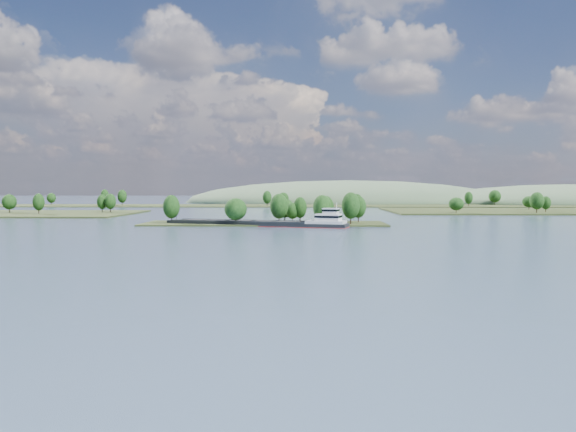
{
  "coord_description": "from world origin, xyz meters",
  "views": [
    {
      "loc": [
        15.76,
        -52.39,
        15.46
      ],
      "look_at": [
        11.14,
        130.0,
        6.0
      ],
      "focal_mm": 35.0,
      "sensor_mm": 36.0,
      "label": 1
    }
  ],
  "objects": [
    {
      "name": "cargo_barge",
      "position": [
        2.22,
        168.74,
        1.27
      ],
      "size": [
        74.2,
        29.1,
        10.1
      ],
      "color": "black",
      "rests_on": "ground"
    },
    {
      "name": "tree_island",
      "position": [
        6.06,
        178.64,
        4.06
      ],
      "size": [
        100.0,
        30.77,
        14.02
      ],
      "color": "#242E14",
      "rests_on": "ground"
    },
    {
      "name": "hill_east",
      "position": [
        260.0,
        470.0,
        0.0
      ],
      "size": [
        260.0,
        140.0,
        36.0
      ],
      "primitive_type": "ellipsoid",
      "color": "#435A3E",
      "rests_on": "ground"
    },
    {
      "name": "hill_west",
      "position": [
        60.0,
        500.0,
        0.0
      ],
      "size": [
        320.0,
        160.0,
        44.0
      ],
      "primitive_type": "ellipsoid",
      "color": "#435A3E",
      "rests_on": "ground"
    },
    {
      "name": "back_shoreline",
      "position": [
        7.6,
        399.78,
        0.65
      ],
      "size": [
        900.0,
        60.0,
        15.48
      ],
      "color": "#242E14",
      "rests_on": "ground"
    },
    {
      "name": "ground",
      "position": [
        0.0,
        120.0,
        0.0
      ],
      "size": [
        1800.0,
        1800.0,
        0.0
      ],
      "primitive_type": "plane",
      "color": "#35485C",
      "rests_on": "ground"
    }
  ]
}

